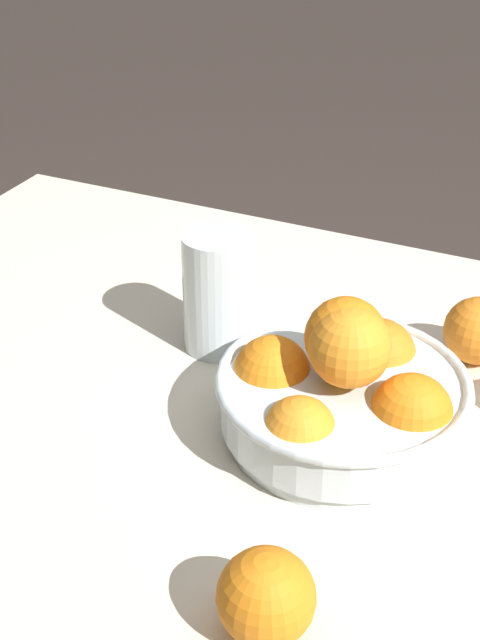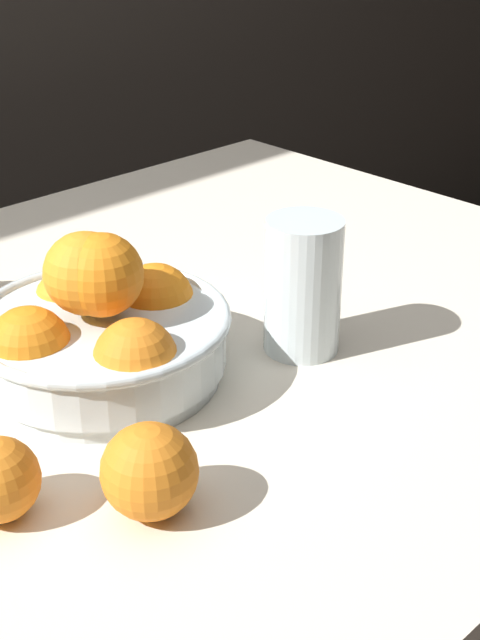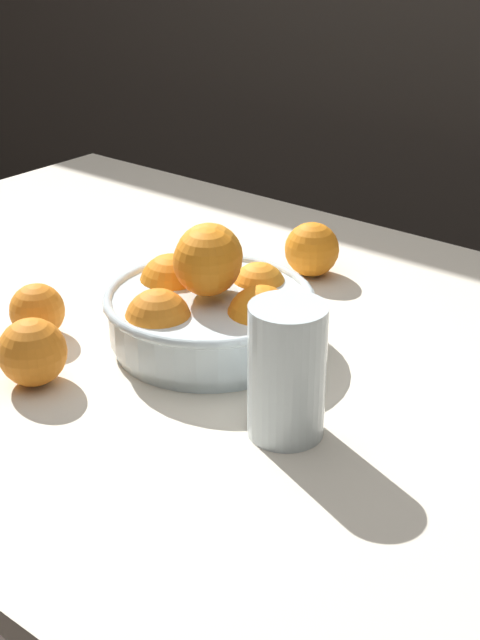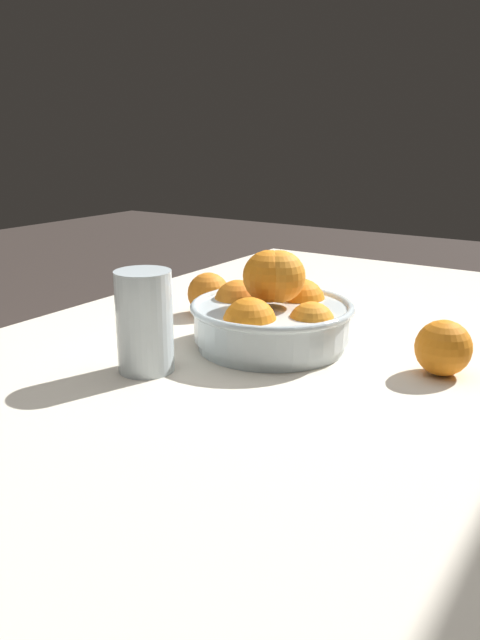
% 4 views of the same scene
% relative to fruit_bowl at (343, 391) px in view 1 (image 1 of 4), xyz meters
% --- Properties ---
extents(dining_table, '(1.48, 0.96, 0.77)m').
position_rel_fruit_bowl_xyz_m(dining_table, '(-0.03, 0.03, -0.13)').
color(dining_table, beige).
rests_on(dining_table, ground_plane).
extents(fruit_bowl, '(0.26, 0.26, 0.16)m').
position_rel_fruit_bowl_xyz_m(fruit_bowl, '(0.00, 0.00, 0.00)').
color(fruit_bowl, silver).
rests_on(fruit_bowl, dining_table).
extents(juice_glass, '(0.08, 0.08, 0.15)m').
position_rel_fruit_bowl_xyz_m(juice_glass, '(0.19, -0.10, 0.01)').
color(juice_glass, '#F4A314').
rests_on(juice_glass, dining_table).
extents(orange_loose_near_bowl, '(0.08, 0.08, 0.08)m').
position_rel_fruit_bowl_xyz_m(orange_loose_near_bowl, '(-0.10, -0.20, -0.01)').
color(orange_loose_near_bowl, orange).
rests_on(orange_loose_near_bowl, dining_table).
extents(orange_loose_front, '(0.08, 0.08, 0.08)m').
position_rel_fruit_bowl_xyz_m(orange_loose_front, '(-0.03, 0.26, -0.01)').
color(orange_loose_front, orange).
rests_on(orange_loose_front, dining_table).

